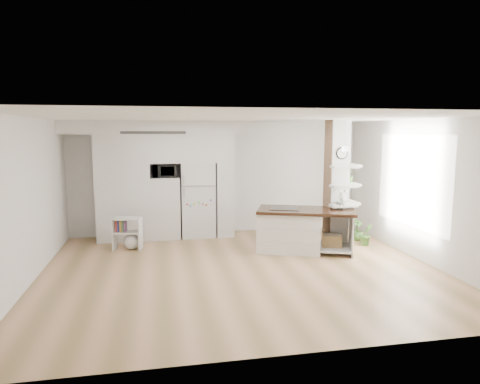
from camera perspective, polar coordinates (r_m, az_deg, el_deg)
The scene contains 14 objects.
floor at distance 7.79m, azimuth 0.17°, elevation -10.34°, with size 7.00×6.00×0.01m, color tan.
room at distance 7.42m, azimuth 0.18°, elevation 3.39°, with size 7.04×6.04×2.72m.
cabinet_wall at distance 9.98m, azimuth -11.01°, elevation 2.42°, with size 4.00×0.71×2.70m.
refrigerator at distance 10.11m, azimuth -5.67°, elevation -1.00°, with size 0.78×0.69×1.75m.
column at distance 9.28m, azimuth 13.38°, elevation 0.97°, with size 0.69×0.90×2.70m.
window at distance 9.06m, azimuth 21.94°, elevation 1.39°, with size 2.40×2.40×0.00m, color white.
pendant_light at distance 8.05m, azimuth 11.99°, elevation 5.46°, with size 0.12×0.12×0.10m, color white.
kitchen_island at distance 8.96m, azimuth 7.33°, elevation -4.89°, with size 2.16×1.55×1.45m.
bookshelf at distance 9.31m, azimuth -14.60°, elevation -5.63°, with size 0.63×0.43×0.68m.
floor_plant_a at distance 9.74m, azimuth 16.50°, elevation -5.39°, with size 0.28×0.22×0.50m, color #3D6E2C.
floor_plant_b at distance 10.15m, azimuth 15.30°, elevation -4.89°, with size 0.27×0.27×0.47m, color #3D6E2C.
microwave at distance 9.93m, azimuth -10.02°, elevation 2.79°, with size 0.54×0.37×0.30m, color #2D2D2D.
shelf_plant at distance 9.51m, azimuth 14.38°, elevation 2.16°, with size 0.27×0.23×0.30m, color #3D6E2C.
decor_bowl at distance 9.08m, azimuth 13.45°, elevation -1.40°, with size 0.22×0.22×0.05m, color white.
Camera 1 is at (-1.42, -7.26, 2.46)m, focal length 32.00 mm.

